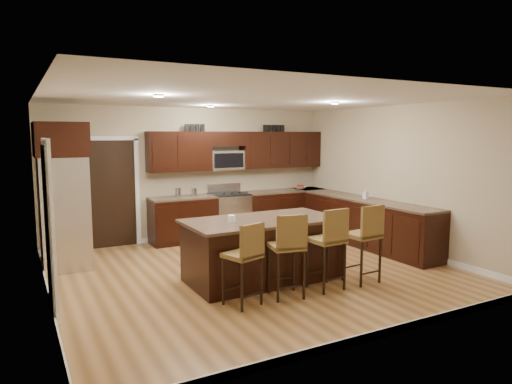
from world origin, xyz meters
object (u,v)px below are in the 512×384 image
refrigerator (63,194)px  stool_extra (366,234)px  island (262,251)px  stool_right (330,239)px  stool_left (246,255)px  stool_mid (288,246)px  range (229,215)px

refrigerator → stool_extra: size_ratio=2.03×
island → stool_right: (0.59, -0.85, 0.29)m
island → stool_left: stool_left is taller
island → stool_mid: 0.89m
stool_left → stool_mid: bearing=-18.0°
stool_right → refrigerator: 4.30m
range → refrigerator: refrigerator is taller
range → stool_right: bearing=-93.0°
refrigerator → stool_left: bearing=-58.1°
range → island: 2.96m
island → stool_right: size_ratio=1.97×
range → stool_left: 3.98m
refrigerator → stool_extra: refrigerator is taller
stool_extra → refrigerator: bearing=138.4°
stool_mid → stool_right: (0.67, -0.00, 0.01)m
stool_left → refrigerator: bearing=104.3°
refrigerator → range: bearing=13.2°
stool_right → refrigerator: bearing=133.1°
range → refrigerator: (-3.30, -0.77, 0.73)m
stool_mid → refrigerator: 3.84m
range → stool_mid: bearing=-103.1°
stool_mid → refrigerator: size_ratio=0.48×
stool_left → stool_mid: stool_mid is taller
island → refrigerator: (-2.52, 2.08, 0.78)m
refrigerator → island: bearing=-39.6°
range → island: bearing=-105.4°
island → stool_extra: 1.53m
island → stool_right: 1.08m
stool_right → island: bearing=121.3°
range → stool_extra: 3.74m
stool_right → stool_extra: bearing=-3.7°
stool_extra → stool_left: bearing=176.1°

